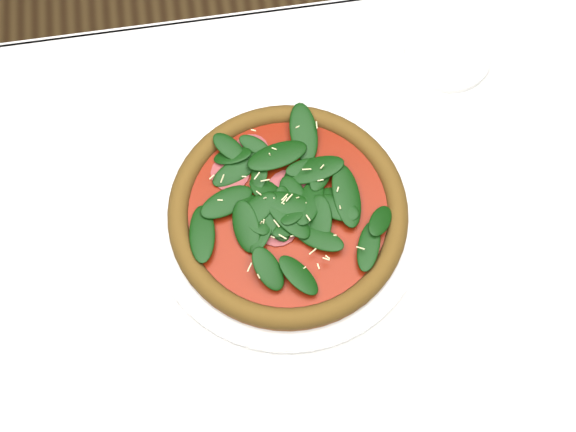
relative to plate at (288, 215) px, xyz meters
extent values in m
plane|color=brown|center=(-0.03, -0.03, -0.76)|extent=(6.00, 6.00, 0.00)
cube|color=white|center=(-0.03, -0.03, -0.03)|extent=(1.20, 0.80, 0.04)
cylinder|color=#4C2F1E|center=(-0.57, 0.31, -0.40)|extent=(0.06, 0.06, 0.71)
cylinder|color=#4C2F1E|center=(0.51, 0.31, -0.40)|extent=(0.06, 0.06, 0.71)
cube|color=white|center=(-0.03, 0.37, -0.12)|extent=(1.20, 0.01, 0.22)
cylinder|color=white|center=(0.00, 0.00, 0.00)|extent=(0.39, 0.39, 0.01)
torus|color=white|center=(0.00, 0.00, 0.00)|extent=(0.39, 0.39, 0.01)
cylinder|color=#A26327|center=(0.00, 0.00, 0.01)|extent=(0.41, 0.41, 0.01)
torus|color=olive|center=(0.00, 0.00, 0.02)|extent=(0.41, 0.41, 0.03)
cylinder|color=maroon|center=(0.00, 0.00, 0.02)|extent=(0.34, 0.34, 0.00)
cylinder|color=#933B3B|center=(0.00, 0.00, 0.02)|extent=(0.30, 0.30, 0.00)
ellipsoid|color=#093409|center=(0.00, 0.00, 0.03)|extent=(0.33, 0.33, 0.03)
cylinder|color=beige|center=(0.00, 0.00, 0.04)|extent=(0.30, 0.30, 0.00)
cylinder|color=white|center=(0.29, 0.23, 0.00)|extent=(0.14, 0.14, 0.01)
torus|color=white|center=(0.29, 0.23, 0.00)|extent=(0.14, 0.14, 0.01)
camera|label=1|loc=(-0.05, -0.34, 0.85)|focal=40.00mm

